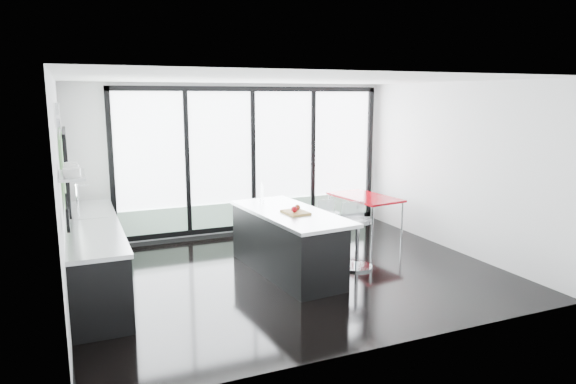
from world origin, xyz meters
name	(u,v)px	position (x,y,z in m)	size (l,w,h in m)	color
floor	(290,272)	(0.00, 0.00, 0.00)	(6.00, 5.00, 0.00)	black
ceiling	(290,79)	(0.00, 0.00, 2.80)	(6.00, 5.00, 0.00)	white
wall_back	(251,166)	(0.27, 2.47, 1.27)	(6.00, 0.09, 2.80)	silver
wall_front	(390,216)	(0.00, -2.50, 1.40)	(6.00, 0.00, 2.80)	silver
wall_left	(63,178)	(-2.97, 0.27, 1.56)	(0.26, 5.00, 2.80)	silver
wall_right	(456,168)	(3.00, 0.00, 1.40)	(0.00, 5.00, 2.80)	silver
counter_cabinets	(94,256)	(-2.67, 0.40, 0.46)	(0.69, 3.24, 1.36)	black
island	(286,242)	(-0.05, 0.02, 0.47)	(1.16, 2.33, 1.20)	black
bar_stool_near	(357,243)	(1.01, -0.22, 0.38)	(0.48, 0.48, 0.77)	silver
bar_stool_far	(329,231)	(1.06, 0.78, 0.33)	(0.41, 0.41, 0.65)	silver
red_table	(364,216)	(2.11, 1.36, 0.37)	(0.79, 1.38, 0.74)	#8E030C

